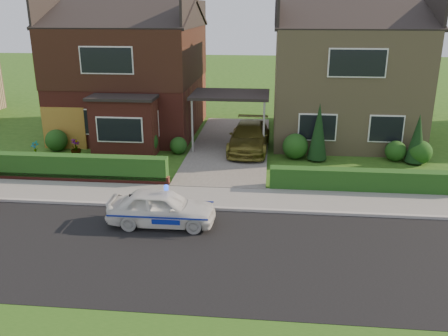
# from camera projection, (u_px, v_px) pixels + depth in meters

# --- Properties ---
(ground) EXTENTS (120.00, 120.00, 0.00)m
(ground) POSITION_uv_depth(u_px,v_px,m) (197.00, 252.00, 13.81)
(ground) COLOR #254E14
(ground) RESTS_ON ground
(road) EXTENTS (60.00, 6.00, 0.02)m
(road) POSITION_uv_depth(u_px,v_px,m) (197.00, 252.00, 13.81)
(road) COLOR black
(road) RESTS_ON ground
(kerb) EXTENTS (60.00, 0.16, 0.12)m
(kerb) POSITION_uv_depth(u_px,v_px,m) (210.00, 208.00, 16.66)
(kerb) COLOR #9E9993
(kerb) RESTS_ON ground
(sidewalk) EXTENTS (60.00, 2.00, 0.10)m
(sidewalk) POSITION_uv_depth(u_px,v_px,m) (214.00, 197.00, 17.65)
(sidewalk) COLOR slate
(sidewalk) RESTS_ON ground
(driveway) EXTENTS (3.80, 12.00, 0.12)m
(driveway) POSITION_uv_depth(u_px,v_px,m) (230.00, 146.00, 24.15)
(driveway) COLOR #666059
(driveway) RESTS_ON ground
(house_left) EXTENTS (7.50, 9.53, 7.25)m
(house_left) POSITION_uv_depth(u_px,v_px,m) (131.00, 64.00, 26.22)
(house_left) COLOR maroon
(house_left) RESTS_ON ground
(house_right) EXTENTS (7.50, 8.06, 7.25)m
(house_right) POSITION_uv_depth(u_px,v_px,m) (344.00, 69.00, 25.26)
(house_right) COLOR #98835D
(house_right) RESTS_ON ground
(carport_link) EXTENTS (3.80, 3.00, 2.77)m
(carport_link) POSITION_uv_depth(u_px,v_px,m) (230.00, 96.00, 23.27)
(carport_link) COLOR black
(carport_link) RESTS_ON ground
(garage_door) EXTENTS (2.20, 0.10, 2.10)m
(garage_door) POSITION_uv_depth(u_px,v_px,m) (64.00, 128.00, 23.63)
(garage_door) COLOR #8D601E
(garage_door) RESTS_ON ground
(dwarf_wall) EXTENTS (7.70, 0.25, 0.36)m
(dwarf_wall) POSITION_uv_depth(u_px,v_px,m) (76.00, 178.00, 19.29)
(dwarf_wall) COLOR maroon
(dwarf_wall) RESTS_ON ground
(hedge_left) EXTENTS (7.50, 0.55, 0.90)m
(hedge_left) POSITION_uv_depth(u_px,v_px,m) (78.00, 181.00, 19.49)
(hedge_left) COLOR #1A3912
(hedge_left) RESTS_ON ground
(hedge_right) EXTENTS (7.50, 0.55, 0.80)m
(hedge_right) POSITION_uv_depth(u_px,v_px,m) (367.00, 192.00, 18.30)
(hedge_right) COLOR #1A3912
(hedge_right) RESTS_ON ground
(shrub_left_far) EXTENTS (1.08, 1.08, 1.08)m
(shrub_left_far) POSITION_uv_depth(u_px,v_px,m) (56.00, 140.00, 23.39)
(shrub_left_far) COLOR #1A3912
(shrub_left_far) RESTS_ON ground
(shrub_left_mid) EXTENTS (1.32, 1.32, 1.32)m
(shrub_left_mid) POSITION_uv_depth(u_px,v_px,m) (144.00, 141.00, 22.73)
(shrub_left_mid) COLOR #1A3912
(shrub_left_mid) RESTS_ON ground
(shrub_left_near) EXTENTS (0.84, 0.84, 0.84)m
(shrub_left_near) POSITION_uv_depth(u_px,v_px,m) (178.00, 145.00, 22.94)
(shrub_left_near) COLOR #1A3912
(shrub_left_near) RESTS_ON ground
(shrub_right_near) EXTENTS (1.20, 1.20, 1.20)m
(shrub_right_near) POSITION_uv_depth(u_px,v_px,m) (295.00, 146.00, 22.16)
(shrub_right_near) COLOR #1A3912
(shrub_right_near) RESTS_ON ground
(shrub_right_mid) EXTENTS (0.96, 0.96, 0.96)m
(shrub_right_mid) POSITION_uv_depth(u_px,v_px,m) (396.00, 151.00, 21.86)
(shrub_right_mid) COLOR #1A3912
(shrub_right_mid) RESTS_ON ground
(shrub_right_far) EXTENTS (1.08, 1.08, 1.08)m
(shrub_right_far) POSITION_uv_depth(u_px,v_px,m) (420.00, 152.00, 21.46)
(shrub_right_far) COLOR #1A3912
(shrub_right_far) RESTS_ON ground
(conifer_a) EXTENTS (0.90, 0.90, 2.60)m
(conifer_a) POSITION_uv_depth(u_px,v_px,m) (318.00, 133.00, 21.66)
(conifer_a) COLOR black
(conifer_a) RESTS_ON ground
(conifer_b) EXTENTS (0.90, 0.90, 2.20)m
(conifer_b) POSITION_uv_depth(u_px,v_px,m) (417.00, 140.00, 21.30)
(conifer_b) COLOR black
(conifer_b) RESTS_ON ground
(police_car) EXTENTS (3.22, 3.52, 1.36)m
(police_car) POSITION_uv_depth(u_px,v_px,m) (162.00, 208.00, 15.37)
(police_car) COLOR silver
(police_car) RESTS_ON ground
(driveway_car) EXTENTS (2.03, 4.62, 1.32)m
(driveway_car) POSITION_uv_depth(u_px,v_px,m) (249.00, 137.00, 23.08)
(driveway_car) COLOR brown
(driveway_car) RESTS_ON driveway
(potted_plant_a) EXTENTS (0.49, 0.40, 0.80)m
(potted_plant_a) POSITION_uv_depth(u_px,v_px,m) (36.00, 150.00, 22.35)
(potted_plant_a) COLOR gray
(potted_plant_a) RESTS_ON ground
(potted_plant_b) EXTENTS (0.48, 0.46, 0.68)m
(potted_plant_b) POSITION_uv_depth(u_px,v_px,m) (117.00, 163.00, 20.63)
(potted_plant_b) COLOR gray
(potted_plant_b) RESTS_ON ground
(potted_plant_c) EXTENTS (0.54, 0.54, 0.86)m
(potted_plant_c) POSITION_uv_depth(u_px,v_px,m) (76.00, 148.00, 22.47)
(potted_plant_c) COLOR gray
(potted_plant_c) RESTS_ON ground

